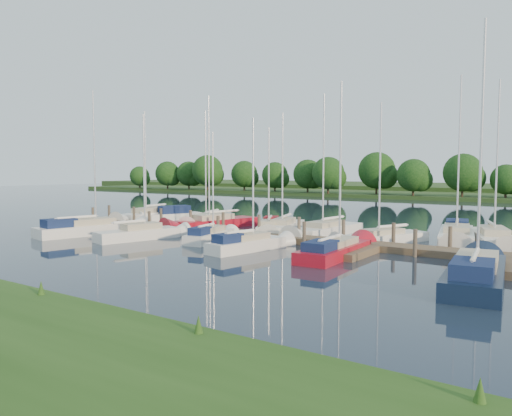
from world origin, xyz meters
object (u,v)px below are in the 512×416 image
Objects in this scene: dock at (263,238)px; sailboat_n_0 at (148,217)px; sailboat_s_2 at (211,237)px; motorboat at (172,216)px; sailboat_n_5 at (283,229)px.

sailboat_n_0 is (-17.33, 5.39, 0.08)m from dock.
sailboat_n_0 reaches higher than sailboat_s_2.
sailboat_n_0 reaches higher than dock.
sailboat_s_2 reaches higher than motorboat.
dock is at bearing 179.31° from motorboat.
sailboat_n_5 is 1.23× the size of sailboat_s_2.
sailboat_n_5 reaches higher than sailboat_s_2.
motorboat is 14.40m from sailboat_n_5.
sailboat_s_2 is (-1.51, -7.14, 0.05)m from sailboat_n_5.
dock is 4.91m from sailboat_n_5.
sailboat_n_0 is at bearing 162.72° from dock.
sailboat_n_5 is (14.24, -2.16, -0.08)m from motorboat.
sailboat_n_5 is at bearing 105.14° from dock.
sailboat_n_0 reaches higher than motorboat.
motorboat is (1.81, 1.51, 0.07)m from sailboat_n_0.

